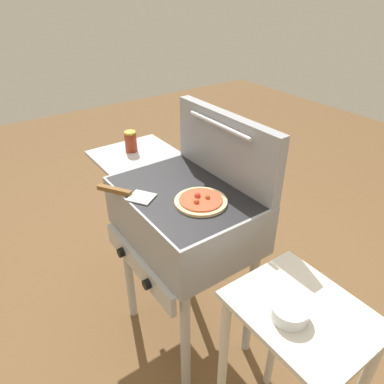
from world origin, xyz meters
TOP-DOWN VIEW (x-y plane):
  - ground_plane at (0.00, 0.00)m, footprint 8.00×8.00m
  - grill at (-0.01, -0.00)m, footprint 0.96×0.53m
  - grill_lid_open at (0.00, 0.21)m, footprint 0.63×0.08m
  - pizza_pepperoni at (0.11, 0.00)m, footprint 0.22×0.22m
  - sauce_jar at (-0.50, 0.00)m, footprint 0.06×0.06m
  - spatula at (-0.12, -0.22)m, footprint 0.25×0.19m
  - prep_table at (0.66, 0.00)m, footprint 0.44×0.36m
  - topping_bowl_near at (0.65, -0.06)m, footprint 0.12×0.12m

SIDE VIEW (x-z plane):
  - ground_plane at x=0.00m, z-range 0.00..0.00m
  - prep_table at x=0.66m, z-range 0.16..0.95m
  - grill at x=-0.01m, z-range 0.31..1.21m
  - topping_bowl_near at x=0.65m, z-range 0.79..0.83m
  - spatula at x=-0.12m, z-range 0.90..0.92m
  - pizza_pepperoni at x=0.11m, z-range 0.89..0.93m
  - sauce_jar at x=-0.50m, z-range 0.90..1.01m
  - grill_lid_open at x=0.00m, z-range 0.90..1.20m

